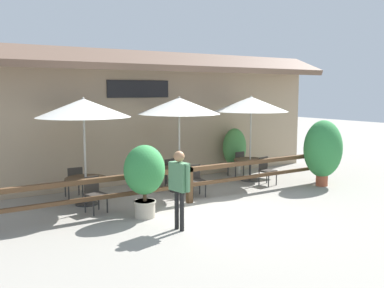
{
  "coord_description": "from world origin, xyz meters",
  "views": [
    {
      "loc": [
        -5.83,
        -8.31,
        2.95
      ],
      "look_at": [
        0.33,
        1.45,
        1.51
      ],
      "focal_mm": 40.0,
      "sensor_mm": 36.0,
      "label": 1
    }
  ],
  "objects_px": {
    "patio_umbrella_far": "(251,104)",
    "potted_plant_small_flowering": "(323,149)",
    "dining_table_far": "(250,164)",
    "dining_table_middle": "(179,172)",
    "chair_far_streetside": "(266,169)",
    "patio_umbrella_middle": "(179,106)",
    "potted_plant_tall_tropical": "(235,149)",
    "chair_near_streetside": "(94,192)",
    "chair_middle_streetside": "(195,179)",
    "patio_umbrella_near": "(83,108)",
    "chair_far_wallside": "(237,162)",
    "pedestrian": "(179,180)",
    "chair_middle_wallside": "(167,171)",
    "dining_table_near": "(86,183)",
    "potted_plant_corner_fern": "(145,173)",
    "chair_near_wallside": "(74,180)"
  },
  "relations": [
    {
      "from": "patio_umbrella_middle",
      "to": "chair_far_streetside",
      "type": "bearing_deg",
      "value": -14.53
    },
    {
      "from": "dining_table_middle",
      "to": "chair_far_wallside",
      "type": "relative_size",
      "value": 1.22
    },
    {
      "from": "dining_table_near",
      "to": "pedestrian",
      "type": "relative_size",
      "value": 0.63
    },
    {
      "from": "dining_table_far",
      "to": "potted_plant_tall_tropical",
      "type": "bearing_deg",
      "value": 77.47
    },
    {
      "from": "chair_middle_streetside",
      "to": "pedestrian",
      "type": "height_order",
      "value": "pedestrian"
    },
    {
      "from": "chair_middle_streetside",
      "to": "potted_plant_small_flowering",
      "type": "bearing_deg",
      "value": -5.95
    },
    {
      "from": "patio_umbrella_near",
      "to": "potted_plant_tall_tropical",
      "type": "height_order",
      "value": "patio_umbrella_near"
    },
    {
      "from": "patio_umbrella_near",
      "to": "dining_table_near",
      "type": "bearing_deg",
      "value": 0.0
    },
    {
      "from": "dining_table_far",
      "to": "potted_plant_small_flowering",
      "type": "relative_size",
      "value": 0.52
    },
    {
      "from": "chair_middle_streetside",
      "to": "potted_plant_corner_fern",
      "type": "bearing_deg",
      "value": -144.78
    },
    {
      "from": "chair_near_wallside",
      "to": "chair_middle_streetside",
      "type": "xyz_separation_m",
      "value": [
        2.95,
        -1.58,
        0.0
      ]
    },
    {
      "from": "dining_table_middle",
      "to": "chair_far_streetside",
      "type": "height_order",
      "value": "chair_far_streetside"
    },
    {
      "from": "dining_table_near",
      "to": "chair_far_streetside",
      "type": "distance_m",
      "value": 5.61
    },
    {
      "from": "patio_umbrella_far",
      "to": "potted_plant_small_flowering",
      "type": "relative_size",
      "value": 1.36
    },
    {
      "from": "dining_table_far",
      "to": "potted_plant_corner_fern",
      "type": "height_order",
      "value": "potted_plant_corner_fern"
    },
    {
      "from": "dining_table_middle",
      "to": "chair_near_wallside",
      "type": "bearing_deg",
      "value": 163.84
    },
    {
      "from": "dining_table_middle",
      "to": "chair_middle_wallside",
      "type": "height_order",
      "value": "chair_middle_wallside"
    },
    {
      "from": "dining_table_near",
      "to": "patio_umbrella_middle",
      "type": "height_order",
      "value": "patio_umbrella_middle"
    },
    {
      "from": "chair_near_streetside",
      "to": "potted_plant_small_flowering",
      "type": "relative_size",
      "value": 0.43
    },
    {
      "from": "dining_table_far",
      "to": "chair_far_wallside",
      "type": "distance_m",
      "value": 0.76
    },
    {
      "from": "chair_far_streetside",
      "to": "pedestrian",
      "type": "xyz_separation_m",
      "value": [
        -4.56,
        -2.34,
        0.6
      ]
    },
    {
      "from": "dining_table_middle",
      "to": "dining_table_far",
      "type": "relative_size",
      "value": 1.0
    },
    {
      "from": "potted_plant_small_flowering",
      "to": "chair_middle_streetside",
      "type": "bearing_deg",
      "value": 166.07
    },
    {
      "from": "patio_umbrella_near",
      "to": "dining_table_near",
      "type": "relative_size",
      "value": 2.61
    },
    {
      "from": "chair_middle_streetside",
      "to": "potted_plant_corner_fern",
      "type": "height_order",
      "value": "potted_plant_corner_fern"
    },
    {
      "from": "chair_middle_wallside",
      "to": "potted_plant_corner_fern",
      "type": "height_order",
      "value": "potted_plant_corner_fern"
    },
    {
      "from": "patio_umbrella_middle",
      "to": "chair_far_wallside",
      "type": "relative_size",
      "value": 3.19
    },
    {
      "from": "patio_umbrella_middle",
      "to": "chair_middle_streetside",
      "type": "bearing_deg",
      "value": -84.03
    },
    {
      "from": "patio_umbrella_near",
      "to": "potted_plant_small_flowering",
      "type": "distance_m",
      "value": 7.29
    },
    {
      "from": "pedestrian",
      "to": "chair_middle_streetside",
      "type": "bearing_deg",
      "value": 131.03
    },
    {
      "from": "dining_table_far",
      "to": "potted_plant_small_flowering",
      "type": "height_order",
      "value": "potted_plant_small_flowering"
    },
    {
      "from": "dining_table_middle",
      "to": "potted_plant_tall_tropical",
      "type": "relative_size",
      "value": 0.66
    },
    {
      "from": "chair_near_streetside",
      "to": "dining_table_middle",
      "type": "height_order",
      "value": "chair_near_streetside"
    },
    {
      "from": "chair_near_wallside",
      "to": "dining_table_far",
      "type": "distance_m",
      "value": 5.65
    },
    {
      "from": "chair_middle_streetside",
      "to": "pedestrian",
      "type": "xyz_separation_m",
      "value": [
        -1.89,
        -2.3,
        0.6
      ]
    },
    {
      "from": "patio_umbrella_near",
      "to": "dining_table_far",
      "type": "xyz_separation_m",
      "value": [
        5.54,
        0.03,
        -1.94
      ]
    },
    {
      "from": "patio_umbrella_near",
      "to": "dining_table_far",
      "type": "height_order",
      "value": "patio_umbrella_near"
    },
    {
      "from": "pedestrian",
      "to": "patio_umbrella_middle",
      "type": "bearing_deg",
      "value": 139.73
    },
    {
      "from": "patio_umbrella_far",
      "to": "chair_far_wallside",
      "type": "distance_m",
      "value": 2.15
    },
    {
      "from": "chair_near_wallside",
      "to": "chair_middle_wallside",
      "type": "distance_m",
      "value": 2.89
    },
    {
      "from": "pedestrian",
      "to": "patio_umbrella_far",
      "type": "bearing_deg",
      "value": 114.71
    },
    {
      "from": "chair_near_wallside",
      "to": "patio_umbrella_middle",
      "type": "bearing_deg",
      "value": 165.94
    },
    {
      "from": "potted_plant_tall_tropical",
      "to": "pedestrian",
      "type": "xyz_separation_m",
      "value": [
        -4.79,
        -4.26,
        0.2
      ]
    },
    {
      "from": "patio_umbrella_far",
      "to": "dining_table_middle",
      "type": "bearing_deg",
      "value": -179.11
    },
    {
      "from": "chair_near_streetside",
      "to": "chair_middle_wallside",
      "type": "height_order",
      "value": "same"
    },
    {
      "from": "patio_umbrella_far",
      "to": "potted_plant_small_flowering",
      "type": "xyz_separation_m",
      "value": [
        1.4,
        -1.8,
        -1.37
      ]
    },
    {
      "from": "chair_middle_streetside",
      "to": "potted_plant_small_flowering",
      "type": "height_order",
      "value": "potted_plant_small_flowering"
    },
    {
      "from": "chair_near_wallside",
      "to": "dining_table_far",
      "type": "xyz_separation_m",
      "value": [
        5.59,
        -0.79,
        0.07
      ]
    },
    {
      "from": "patio_umbrella_far",
      "to": "dining_table_far",
      "type": "height_order",
      "value": "patio_umbrella_far"
    },
    {
      "from": "potted_plant_tall_tropical",
      "to": "chair_near_streetside",
      "type": "bearing_deg",
      "value": -161.02
    }
  ]
}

